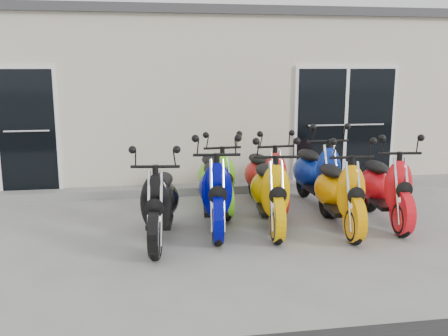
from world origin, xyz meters
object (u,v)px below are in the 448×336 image
at_px(scooter_back_red, 266,168).
at_px(scooter_back_green, 216,169).
at_px(scooter_front_orange_a, 270,182).
at_px(scooter_front_red, 386,177).
at_px(scooter_back_blue, 317,164).
at_px(scooter_front_orange_b, 340,182).
at_px(scooter_front_black, 160,192).
at_px(scooter_front_blue, 215,180).

bearing_deg(scooter_back_red, scooter_back_green, 174.84).
distance_m(scooter_front_orange_a, scooter_back_green, 1.24).
xyz_separation_m(scooter_front_red, scooter_back_blue, (-0.69, 1.02, 0.02)).
bearing_deg(scooter_front_orange_a, scooter_front_orange_b, -4.66).
height_order(scooter_front_black, scooter_back_blue, scooter_back_blue).
distance_m(scooter_front_orange_a, scooter_front_orange_b, 0.98).
bearing_deg(scooter_front_orange_b, scooter_front_black, -173.13).
distance_m(scooter_front_black, scooter_back_red, 2.25).
relative_size(scooter_front_orange_a, scooter_back_green, 1.04).
bearing_deg(scooter_front_orange_b, scooter_front_blue, 175.00).
distance_m(scooter_front_red, scooter_back_red, 1.88).
bearing_deg(scooter_back_green, scooter_front_orange_b, -43.26).
height_order(scooter_back_red, scooter_back_blue, scooter_back_blue).
relative_size(scooter_front_blue, scooter_back_red, 1.07).
relative_size(scooter_front_blue, scooter_front_orange_a, 1.03).
height_order(scooter_back_green, scooter_back_red, scooter_back_green).
height_order(scooter_front_black, scooter_front_blue, scooter_front_blue).
distance_m(scooter_front_orange_a, scooter_front_red, 1.75).
relative_size(scooter_front_orange_a, scooter_front_red, 1.00).
xyz_separation_m(scooter_front_black, scooter_back_green, (0.95, 1.39, -0.01)).
bearing_deg(scooter_front_black, scooter_back_green, 63.34).
distance_m(scooter_front_blue, scooter_front_orange_a, 0.77).
xyz_separation_m(scooter_front_black, scooter_back_red, (1.77, 1.39, -0.01)).
bearing_deg(scooter_back_red, scooter_front_black, -147.04).
xyz_separation_m(scooter_front_blue, scooter_back_green, (0.16, 0.99, -0.05)).
bearing_deg(scooter_back_blue, scooter_front_orange_b, -96.24).
bearing_deg(scooter_back_green, scooter_back_red, -4.76).
height_order(scooter_front_red, scooter_back_red, scooter_front_red).
height_order(scooter_front_blue, scooter_back_blue, scooter_back_blue).
bearing_deg(scooter_front_orange_a, scooter_back_red, 84.41).
height_order(scooter_front_red, scooter_back_green, scooter_front_red).
bearing_deg(scooter_front_orange_b, scooter_back_blue, 89.38).
distance_m(scooter_back_red, scooter_back_blue, 0.85).
relative_size(scooter_front_black, scooter_front_blue, 0.95).
height_order(scooter_front_orange_b, scooter_back_green, scooter_front_orange_b).
bearing_deg(scooter_back_green, scooter_front_blue, -103.96).
bearing_deg(scooter_front_red, scooter_front_black, -169.13).
height_order(scooter_front_orange_b, scooter_back_red, scooter_front_orange_b).
relative_size(scooter_front_red, scooter_back_blue, 0.97).
xyz_separation_m(scooter_front_orange_b, scooter_back_blue, (0.09, 1.18, 0.03)).
bearing_deg(scooter_back_green, scooter_front_black, -129.16).
relative_size(scooter_front_orange_b, scooter_front_red, 1.00).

